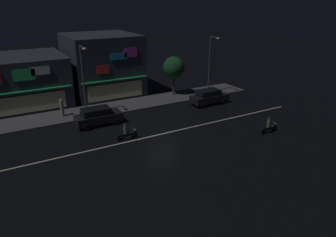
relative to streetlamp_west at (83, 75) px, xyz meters
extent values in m
plane|color=black|center=(4.27, -7.76, -4.24)|extent=(140.00, 140.00, 0.00)
cube|color=beige|center=(4.27, -7.76, -4.24)|extent=(30.36, 0.16, 0.01)
cube|color=#4C4C4F|center=(4.27, 0.92, -4.17)|extent=(31.96, 3.96, 0.14)
cube|color=#2D333D|center=(4.27, 7.24, -0.64)|extent=(8.10, 8.57, 7.20)
cube|color=#33E572|center=(4.27, 2.84, -1.64)|extent=(7.70, 0.24, 0.12)
cube|color=red|center=(2.95, 2.90, -0.33)|extent=(1.39, 0.08, 0.91)
cube|color=#268CF2|center=(4.84, 2.90, 0.92)|extent=(1.90, 0.08, 0.71)
cube|color=#D83FD8|center=(6.30, 2.90, 1.25)|extent=(1.51, 0.08, 1.01)
cube|color=beige|center=(4.27, 2.90, -2.94)|extent=(6.48, 0.06, 1.80)
cube|color=#2D333D|center=(-5.32, 7.40, -1.53)|extent=(9.88, 8.88, 5.42)
cube|color=#33E572|center=(-5.32, 2.84, -1.64)|extent=(9.38, 0.24, 0.12)
cube|color=#33E572|center=(-4.98, 2.90, -0.02)|extent=(2.05, 0.08, 1.10)
cube|color=white|center=(-3.45, 2.90, 0.22)|extent=(1.76, 0.08, 0.79)
cube|color=beige|center=(-5.32, 2.90, -2.94)|extent=(7.90, 0.06, 1.80)
cylinder|color=#47494C|center=(0.00, 0.22, -0.64)|extent=(0.16, 0.16, 6.93)
cube|color=#47494C|center=(0.00, -0.48, 2.73)|extent=(0.10, 1.40, 0.10)
ellipsoid|color=#F9E099|center=(0.00, -1.18, 2.65)|extent=(0.44, 0.32, 0.20)
cylinder|color=#47494C|center=(15.33, 0.21, -0.62)|extent=(0.16, 0.16, 6.96)
cube|color=#47494C|center=(15.33, -0.49, 2.76)|extent=(0.10, 1.40, 0.10)
ellipsoid|color=#F9E099|center=(15.33, -1.19, 2.68)|extent=(0.44, 0.32, 0.20)
cylinder|color=gray|center=(-2.23, 0.84, -3.30)|extent=(0.37, 0.37, 1.60)
sphere|color=tan|center=(-2.23, 0.84, -2.39)|extent=(0.22, 0.22, 0.22)
cylinder|color=#473323|center=(11.25, 1.75, -2.93)|extent=(0.24, 0.24, 2.35)
sphere|color=#194723|center=(11.25, 1.75, -0.73)|extent=(2.56, 2.56, 2.56)
cube|color=black|center=(13.09, -3.03, -3.55)|extent=(4.30, 1.78, 0.76)
cube|color=black|center=(12.88, -3.03, -2.87)|extent=(2.58, 1.57, 0.60)
cube|color=#F9F2CC|center=(15.20, -2.42, -3.45)|extent=(0.08, 0.20, 0.12)
cube|color=#F9F2CC|center=(15.20, -3.63, -3.45)|extent=(0.08, 0.20, 0.12)
cylinder|color=black|center=(14.51, -2.14, -3.93)|extent=(0.62, 0.20, 0.62)
cylinder|color=black|center=(14.51, -3.92, -3.93)|extent=(0.62, 0.20, 0.62)
cylinder|color=black|center=(11.67, -2.14, -3.93)|extent=(0.62, 0.20, 0.62)
cylinder|color=black|center=(11.67, -3.92, -3.93)|extent=(0.62, 0.20, 0.62)
cube|color=black|center=(0.30, -2.86, -3.55)|extent=(4.30, 1.78, 0.76)
cube|color=black|center=(0.08, -2.86, -2.87)|extent=(2.58, 1.57, 0.60)
cube|color=#F9F2CC|center=(2.41, -2.26, -3.45)|extent=(0.08, 0.20, 0.12)
cube|color=#F9F2CC|center=(2.41, -3.47, -3.45)|extent=(0.08, 0.20, 0.12)
cylinder|color=black|center=(1.72, -1.97, -3.93)|extent=(0.62, 0.20, 0.62)
cylinder|color=black|center=(1.72, -3.75, -3.93)|extent=(0.62, 0.20, 0.62)
cylinder|color=black|center=(-1.12, -1.97, -3.93)|extent=(0.62, 0.20, 0.62)
cylinder|color=black|center=(-1.12, -3.75, -3.93)|extent=(0.62, 0.20, 0.62)
cylinder|color=black|center=(13.41, -12.25, -3.94)|extent=(0.60, 0.08, 0.60)
cylinder|color=black|center=(12.11, -12.25, -3.94)|extent=(0.60, 0.10, 0.60)
cube|color=black|center=(12.76, -12.25, -3.84)|extent=(1.30, 0.14, 0.20)
ellipsoid|color=#B2B7BC|center=(12.96, -12.25, -3.62)|extent=(0.44, 0.26, 0.24)
cube|color=black|center=(12.56, -12.25, -3.69)|extent=(0.56, 0.22, 0.10)
cylinder|color=slate|center=(13.36, -12.25, -3.39)|extent=(0.03, 0.60, 0.03)
sphere|color=white|center=(13.45, -12.25, -3.49)|extent=(0.14, 0.14, 0.14)
cylinder|color=#4C664C|center=(12.61, -12.25, -3.29)|extent=(0.32, 0.32, 0.70)
sphere|color=#333338|center=(12.61, -12.25, -2.83)|extent=(0.22, 0.22, 0.22)
cylinder|color=black|center=(1.96, -7.32, -3.94)|extent=(0.60, 0.08, 0.60)
cylinder|color=black|center=(0.66, -7.32, -3.94)|extent=(0.60, 0.10, 0.60)
cube|color=black|center=(1.31, -7.32, -3.84)|extent=(1.30, 0.14, 0.20)
ellipsoid|color=#1E4CB2|center=(1.51, -7.32, -3.62)|extent=(0.44, 0.26, 0.24)
cube|color=black|center=(1.11, -7.32, -3.69)|extent=(0.56, 0.22, 0.10)
cylinder|color=slate|center=(1.91, -7.32, -3.39)|extent=(0.03, 0.60, 0.03)
sphere|color=white|center=(2.00, -7.32, -3.49)|extent=(0.14, 0.14, 0.14)
cylinder|color=#4C664C|center=(1.16, -7.32, -3.29)|extent=(0.32, 0.32, 0.70)
sphere|color=#333338|center=(1.16, -7.32, -2.83)|extent=(0.22, 0.22, 0.22)
cone|color=orange|center=(11.97, -1.95, -3.97)|extent=(0.36, 0.36, 0.55)
camera|label=1|loc=(-7.70, -29.96, 6.96)|focal=33.52mm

